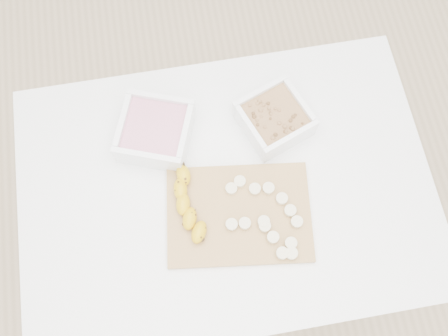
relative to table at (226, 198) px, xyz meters
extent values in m
plane|color=#C6AD89|center=(0.00, 0.00, -0.65)|extent=(3.50, 3.50, 0.00)
cube|color=white|center=(0.00, 0.00, 0.08)|extent=(1.00, 0.70, 0.04)
cylinder|color=white|center=(0.44, -0.29, -0.30)|extent=(0.05, 0.05, 0.71)
cylinder|color=white|center=(-0.44, 0.29, -0.30)|extent=(0.05, 0.05, 0.71)
cylinder|color=white|center=(0.44, 0.29, -0.30)|extent=(0.05, 0.05, 0.71)
cube|color=white|center=(-0.15, 0.16, 0.13)|extent=(0.21, 0.21, 0.08)
cube|color=#C97990|center=(-0.15, 0.16, 0.14)|extent=(0.18, 0.18, 0.04)
cube|color=white|center=(0.15, 0.14, 0.13)|extent=(0.20, 0.20, 0.07)
cube|color=olive|center=(0.15, 0.14, 0.13)|extent=(0.17, 0.17, 0.04)
cube|color=#A78144|center=(0.02, -0.07, 0.10)|extent=(0.37, 0.28, 0.01)
cylinder|color=beige|center=(0.01, -0.01, 0.12)|extent=(0.03, 0.03, 0.01)
cylinder|color=beige|center=(0.03, 0.00, 0.12)|extent=(0.03, 0.03, 0.01)
cylinder|color=beige|center=(0.07, -0.02, 0.12)|extent=(0.03, 0.03, 0.01)
cylinder|color=beige|center=(0.10, -0.03, 0.12)|extent=(0.03, 0.03, 0.01)
cylinder|color=beige|center=(0.12, -0.06, 0.12)|extent=(0.03, 0.03, 0.01)
cylinder|color=beige|center=(0.14, -0.09, 0.12)|extent=(0.03, 0.03, 0.01)
cylinder|color=beige|center=(0.15, -0.12, 0.12)|extent=(0.03, 0.03, 0.01)
cylinder|color=beige|center=(0.00, -0.10, 0.12)|extent=(0.03, 0.03, 0.01)
cylinder|color=beige|center=(0.03, -0.10, 0.12)|extent=(0.03, 0.03, 0.01)
cylinder|color=beige|center=(0.07, -0.11, 0.12)|extent=(0.03, 0.03, 0.01)
cylinder|color=beige|center=(0.08, -0.14, 0.12)|extent=(0.03, 0.03, 0.01)
cylinder|color=beige|center=(0.12, -0.16, 0.12)|extent=(0.03, 0.03, 0.01)
cylinder|color=beige|center=(0.12, -0.19, 0.12)|extent=(0.03, 0.03, 0.01)
cylinder|color=beige|center=(0.10, -0.18, 0.12)|extent=(0.03, 0.03, 0.01)
cylinder|color=beige|center=(0.07, -0.10, 0.12)|extent=(0.03, 0.03, 0.01)
camera|label=1|loc=(-0.07, -0.35, 1.25)|focal=40.00mm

